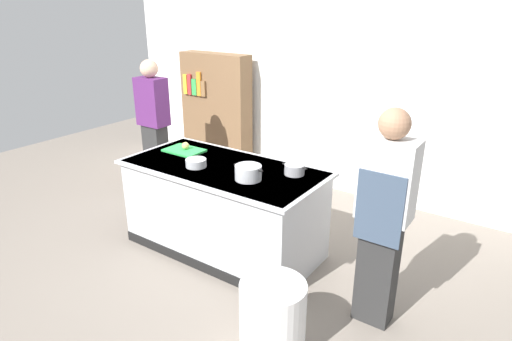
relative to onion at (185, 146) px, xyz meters
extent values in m
plane|color=slate|center=(0.61, -0.14, -0.96)|extent=(10.00, 10.00, 0.00)
cube|color=white|center=(0.61, 1.96, 0.54)|extent=(6.40, 0.12, 3.00)
cube|color=#B7BABF|center=(0.61, -0.14, -0.51)|extent=(1.90, 0.90, 0.90)
cube|color=#B7BABF|center=(0.61, -0.14, -0.07)|extent=(1.98, 0.98, 0.03)
cube|color=black|center=(0.61, -0.59, -0.91)|extent=(1.90, 0.01, 0.10)
cube|color=green|center=(0.00, -0.02, -0.05)|extent=(0.40, 0.28, 0.02)
sphere|color=tan|center=(0.00, 0.00, 0.00)|extent=(0.08, 0.08, 0.08)
cylinder|color=#B7BABF|center=(1.01, -0.26, 0.01)|extent=(0.24, 0.24, 0.13)
cube|color=black|center=(0.87, -0.26, 0.05)|extent=(0.04, 0.02, 0.01)
cube|color=black|center=(1.14, -0.26, 0.05)|extent=(0.04, 0.02, 0.01)
cylinder|color=#99999E|center=(1.28, 0.08, -0.01)|extent=(0.18, 0.18, 0.10)
cube|color=black|center=(1.17, 0.08, 0.02)|extent=(0.04, 0.02, 0.01)
cube|color=black|center=(1.39, 0.08, 0.02)|extent=(0.04, 0.02, 0.01)
cylinder|color=#B7BABF|center=(0.41, -0.29, -0.02)|extent=(0.20, 0.20, 0.08)
cylinder|color=white|center=(1.77, -1.03, -0.68)|extent=(0.48, 0.48, 0.55)
cube|color=#2A2A2A|center=(2.25, -0.29, -0.51)|extent=(0.28, 0.20, 0.90)
cube|color=silver|center=(2.25, -0.29, 0.24)|extent=(0.38, 0.24, 0.60)
sphere|color=#A87A5B|center=(2.25, -0.29, 0.65)|extent=(0.22, 0.22, 0.22)
cube|color=#38475B|center=(2.25, -0.42, 0.06)|extent=(0.34, 0.02, 0.54)
cube|color=#2C2C2C|center=(-1.06, 0.53, -0.51)|extent=(0.28, 0.20, 0.90)
cube|color=#542360|center=(-1.06, 0.53, 0.24)|extent=(0.38, 0.24, 0.60)
sphere|color=#D3AA8C|center=(-1.06, 0.53, 0.65)|extent=(0.22, 0.22, 0.22)
cube|color=brown|center=(-0.96, 1.66, -0.11)|extent=(1.10, 0.28, 1.70)
cube|color=yellow|center=(-1.40, 1.50, 0.29)|extent=(0.07, 0.03, 0.28)
cube|color=red|center=(-1.31, 1.50, 0.29)|extent=(0.07, 0.03, 0.29)
cube|color=green|center=(-1.22, 1.50, 0.26)|extent=(0.09, 0.03, 0.23)
cube|color=orange|center=(-1.13, 1.50, 0.31)|extent=(0.07, 0.03, 0.34)
cube|color=brown|center=(-1.05, 1.50, 0.26)|extent=(0.07, 0.03, 0.22)
camera|label=1|loc=(3.11, -3.17, 1.42)|focal=30.66mm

